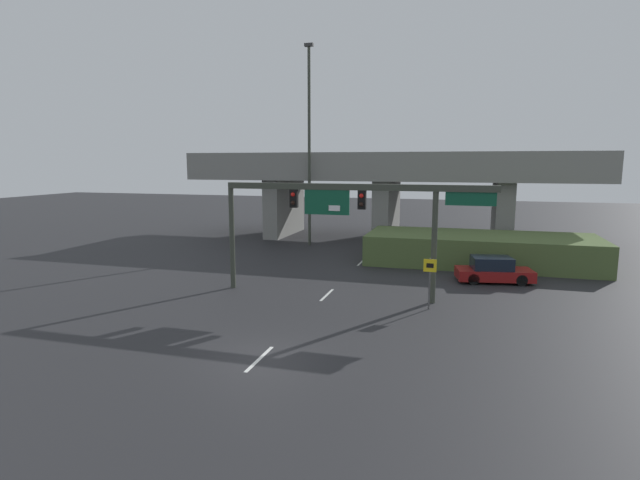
# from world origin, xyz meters

# --- Properties ---
(ground_plane) EXTENTS (160.00, 160.00, 0.00)m
(ground_plane) POSITION_xyz_m (0.00, 0.00, 0.00)
(ground_plane) COLOR #262628
(lane_markings) EXTENTS (0.14, 47.26, 0.01)m
(lane_markings) POSITION_xyz_m (0.00, 13.34, 0.00)
(lane_markings) COLOR silver
(lane_markings) RESTS_ON ground
(signal_gantry) EXTENTS (13.88, 0.44, 5.83)m
(signal_gantry) POSITION_xyz_m (0.96, 8.89, 4.67)
(signal_gantry) COLOR #383D33
(signal_gantry) RESTS_ON ground
(speed_limit_sign) EXTENTS (0.60, 0.11, 2.48)m
(speed_limit_sign) POSITION_xyz_m (5.32, 7.69, 1.61)
(speed_limit_sign) COLOR #4C4C4C
(speed_limit_sign) RESTS_ON ground
(highway_light_pole_near) EXTENTS (0.70, 0.36, 16.20)m
(highway_light_pole_near) POSITION_xyz_m (-5.65, 23.83, 8.48)
(highway_light_pole_near) COLOR #383D33
(highway_light_pole_near) RESTS_ON ground
(overpass_bridge) EXTENTS (34.73, 9.58, 7.71)m
(overpass_bridge) POSITION_xyz_m (0.00, 29.14, 5.22)
(overpass_bridge) COLOR gray
(overpass_bridge) RESTS_ON ground
(grass_embankment) EXTENTS (15.18, 6.10, 2.01)m
(grass_embankment) POSITION_xyz_m (7.92, 19.63, 1.00)
(grass_embankment) COLOR #4C6033
(grass_embankment) RESTS_ON ground
(parked_sedan_near_right) EXTENTS (4.51, 2.57, 1.48)m
(parked_sedan_near_right) POSITION_xyz_m (8.51, 14.34, 0.68)
(parked_sedan_near_right) COLOR maroon
(parked_sedan_near_right) RESTS_ON ground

